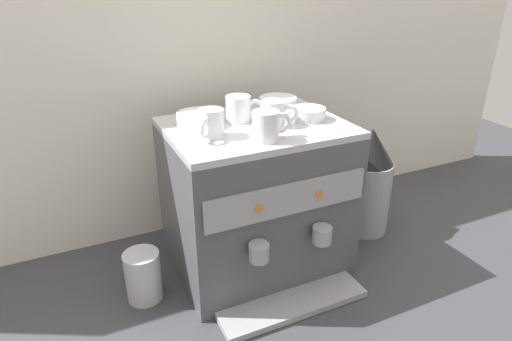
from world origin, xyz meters
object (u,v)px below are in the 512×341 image
object	(u,v)px
ceramic_bowl_0	(278,104)
ceramic_cup_2	(240,109)
ceramic_cup_1	(274,113)
milk_pitcher	(143,276)
ceramic_bowl_2	(198,119)
ceramic_bowl_1	(309,114)
ceramic_cup_0	(267,126)
coffee_grinder	(367,182)
espresso_machine	(257,198)
ceramic_cup_3	(211,123)

from	to	relation	value
ceramic_bowl_0	ceramic_cup_2	bearing A→B (deg)	-158.99
ceramic_cup_1	milk_pitcher	size ratio (longest dim) A/B	0.67
ceramic_bowl_2	milk_pitcher	xyz separation A→B (m)	(-0.22, -0.09, -0.42)
ceramic_cup_1	milk_pitcher	bearing A→B (deg)	179.13
ceramic_cup_2	ceramic_bowl_1	distance (m)	0.21
ceramic_cup_0	ceramic_cup_1	world-z (taller)	ceramic_cup_0
ceramic_bowl_1	ceramic_bowl_2	distance (m)	0.33
ceramic_cup_1	coffee_grinder	bearing A→B (deg)	6.58
espresso_machine	coffee_grinder	world-z (taller)	espresso_machine
espresso_machine	ceramic_cup_1	distance (m)	0.28
ceramic_cup_3	milk_pitcher	xyz separation A→B (m)	(-0.22, 0.02, -0.44)
ceramic_bowl_2	coffee_grinder	xyz separation A→B (m)	(0.61, -0.05, -0.31)
ceramic_cup_3	ceramic_bowl_2	world-z (taller)	ceramic_cup_3
ceramic_cup_3	ceramic_bowl_1	xyz separation A→B (m)	(0.32, 0.02, -0.02)
ceramic_bowl_1	milk_pitcher	xyz separation A→B (m)	(-0.54, -0.00, -0.42)
ceramic_bowl_2	ceramic_cup_0	bearing A→B (deg)	-57.43
coffee_grinder	ceramic_cup_0	bearing A→B (deg)	-163.16
ceramic_cup_1	ceramic_cup_3	distance (m)	0.20
ceramic_cup_2	ceramic_bowl_0	world-z (taller)	ceramic_cup_2
espresso_machine	ceramic_cup_2	size ratio (longest dim) A/B	4.65
ceramic_cup_1	ceramic_bowl_2	bearing A→B (deg)	153.84
ceramic_cup_2	ceramic_bowl_1	size ratio (longest dim) A/B	1.10
ceramic_cup_2	ceramic_bowl_2	distance (m)	0.13
ceramic_cup_1	coffee_grinder	xyz separation A→B (m)	(0.41, 0.05, -0.32)
ceramic_cup_1	ceramic_cup_2	world-z (taller)	ceramic_cup_2
ceramic_bowl_1	milk_pitcher	size ratio (longest dim) A/B	0.66
coffee_grinder	ceramic_cup_2	bearing A→B (deg)	176.12
ceramic_cup_2	ceramic_bowl_0	bearing A→B (deg)	21.01
ceramic_cup_2	coffee_grinder	size ratio (longest dim) A/B	0.28
espresso_machine	milk_pitcher	bearing A→B (deg)	-176.80
ceramic_bowl_0	coffee_grinder	world-z (taller)	ceramic_bowl_0
ceramic_bowl_1	coffee_grinder	distance (m)	0.42
ceramic_cup_0	ceramic_bowl_2	distance (m)	0.23
ceramic_cup_0	ceramic_cup_1	distance (m)	0.12
coffee_grinder	milk_pitcher	distance (m)	0.84
ceramic_cup_0	ceramic_bowl_2	bearing A→B (deg)	122.57
espresso_machine	coffee_grinder	xyz separation A→B (m)	(0.45, 0.02, -0.05)
ceramic_bowl_2	coffee_grinder	world-z (taller)	ceramic_bowl_2
ceramic_bowl_0	milk_pitcher	world-z (taller)	ceramic_bowl_0
espresso_machine	ceramic_cup_2	xyz separation A→B (m)	(-0.03, 0.05, 0.28)
ceramic_cup_2	ceramic_bowl_1	world-z (taller)	ceramic_cup_2
ceramic_bowl_2	coffee_grinder	distance (m)	0.68
ceramic_cup_2	milk_pitcher	distance (m)	0.57
ceramic_cup_2	coffee_grinder	xyz separation A→B (m)	(0.48, -0.03, -0.33)
ceramic_cup_3	ceramic_bowl_0	distance (m)	0.32
ceramic_bowl_0	ceramic_bowl_1	size ratio (longest dim) A/B	1.19
ceramic_cup_2	milk_pitcher	world-z (taller)	ceramic_cup_2
ceramic_bowl_0	coffee_grinder	distance (m)	0.45
espresso_machine	ceramic_bowl_2	size ratio (longest dim) A/B	4.17
ceramic_cup_2	ceramic_bowl_2	size ratio (longest dim) A/B	0.90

